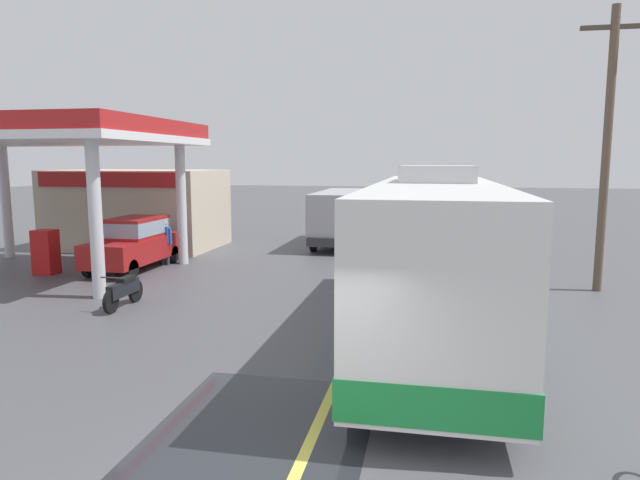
{
  "coord_description": "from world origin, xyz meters",
  "views": [
    {
      "loc": [
        1.53,
        -5.2,
        3.78
      ],
      "look_at": [
        -1.5,
        10.0,
        1.6
      ],
      "focal_mm": 31.49,
      "sensor_mm": 36.0,
      "label": 1
    }
  ],
  "objects": [
    {
      "name": "ground",
      "position": [
        0.0,
        20.0,
        0.0
      ],
      "size": [
        120.0,
        120.0,
        0.0
      ],
      "primitive_type": "plane",
      "color": "#4C4C51"
    },
    {
      "name": "lane_divider_stripe",
      "position": [
        0.0,
        15.0,
        0.0
      ],
      "size": [
        0.16,
        50.0,
        0.01
      ],
      "primitive_type": "cube",
      "color": "#D8CC4C",
      "rests_on": "ground"
    },
    {
      "name": "wet_puddle_patch",
      "position": [
        -0.74,
        1.57,
        0.0
      ],
      "size": [
        3.03,
        4.71,
        0.01
      ],
      "primitive_type": "cube",
      "color": "#26282D",
      "rests_on": "ground"
    },
    {
      "name": "coach_bus_main",
      "position": [
        1.63,
        6.95,
        1.72
      ],
      "size": [
        2.6,
        11.04,
        3.69
      ],
      "color": "white",
      "rests_on": "ground"
    },
    {
      "name": "gas_station_roadside",
      "position": [
        -11.19,
        15.48,
        2.63
      ],
      "size": [
        9.1,
        11.95,
        5.1
      ],
      "color": "#B21E1E",
      "rests_on": "ground"
    },
    {
      "name": "car_at_pump",
      "position": [
        -8.7,
        12.65,
        1.01
      ],
      "size": [
        1.7,
        4.2,
        1.82
      ],
      "color": "maroon",
      "rests_on": "ground"
    },
    {
      "name": "minibus_opposing_lane",
      "position": [
        -2.44,
        19.72,
        1.47
      ],
      "size": [
        2.04,
        6.13,
        2.44
      ],
      "color": "#A5A5AD",
      "rests_on": "ground"
    },
    {
      "name": "motorcycle_parked_forecourt",
      "position": [
        -6.28,
        7.79,
        0.44
      ],
      "size": [
        0.55,
        1.8,
        0.92
      ],
      "color": "black",
      "rests_on": "ground"
    },
    {
      "name": "pedestrian_near_pump",
      "position": [
        -8.01,
        13.59,
        0.93
      ],
      "size": [
        0.55,
        0.22,
        1.66
      ],
      "color": "#33333F",
      "rests_on": "ground"
    },
    {
      "name": "car_trailing_behind_bus",
      "position": [
        1.86,
        26.12,
        1.01
      ],
      "size": [
        1.7,
        4.2,
        1.82
      ],
      "color": "#1E602D",
      "rests_on": "ground"
    },
    {
      "name": "utility_pole_roadside",
      "position": [
        6.38,
        12.23,
        4.21
      ],
      "size": [
        1.8,
        0.24,
        8.06
      ],
      "color": "brown",
      "rests_on": "ground"
    }
  ]
}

